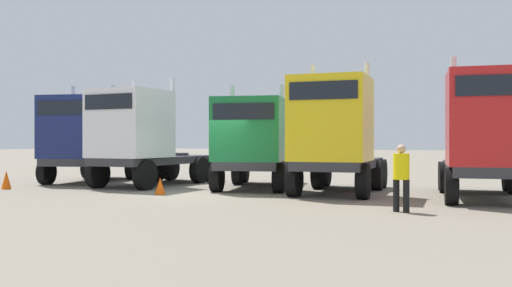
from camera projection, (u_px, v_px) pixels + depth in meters
The scene contains 9 objects.
ground at pixel (208, 194), 19.00m from camera, with size 200.00×200.00×0.00m, color gray.
semi_truck_navy at pixel (84, 138), 24.04m from camera, with size 4.16×6.43×4.24m.
semi_truck_white at pixel (140, 136), 22.08m from camera, with size 2.90×6.39×4.34m.
semi_truck_green at pixel (253, 142), 20.70m from camera, with size 4.11×6.24×3.91m.
semi_truck_yellow at pixel (335, 134), 18.68m from camera, with size 3.35×6.04×4.45m.
semi_truck_red at pixel (489, 136), 16.52m from camera, with size 3.78×6.68×4.38m.
visitor_in_hivis at pixel (401, 173), 14.16m from camera, with size 0.50×0.50×1.70m.
traffic_cone_near at pixel (6, 180), 20.99m from camera, with size 0.36×0.36×0.69m, color #F2590C.
traffic_cone_far at pixel (160, 186), 18.85m from camera, with size 0.36×0.36×0.57m, color #F2590C.
Camera 1 is at (10.38, -15.99, 1.78)m, focal length 39.63 mm.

